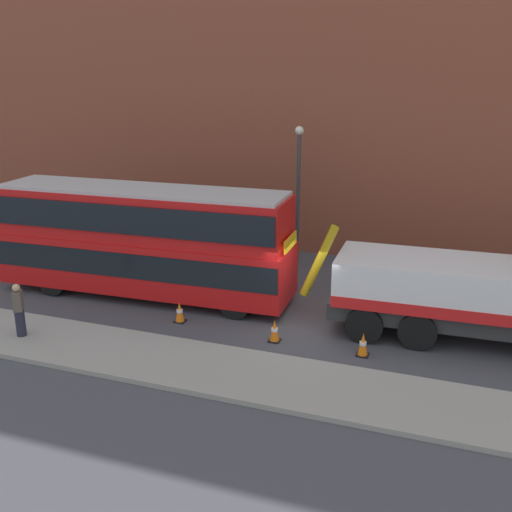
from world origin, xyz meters
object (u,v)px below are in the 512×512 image
(pedestrian_onlooker, at_px, (19,311))
(traffic_cone_midway, at_px, (275,331))
(double_decker_bus, at_px, (143,237))
(street_lamp, at_px, (298,184))
(recovery_tow_truck, at_px, (497,290))
(traffic_cone_near_truck, at_px, (363,345))
(traffic_cone_near_bus, at_px, (180,312))

(pedestrian_onlooker, relative_size, traffic_cone_midway, 2.38)
(double_decker_bus, relative_size, street_lamp, 1.91)
(double_decker_bus, bearing_deg, traffic_cone_midway, -22.82)
(recovery_tow_truck, distance_m, traffic_cone_near_truck, 4.44)
(recovery_tow_truck, bearing_deg, traffic_cone_near_truck, -150.83)
(traffic_cone_near_truck, bearing_deg, recovery_tow_truck, 31.54)
(traffic_cone_near_bus, relative_size, traffic_cone_midway, 1.00)
(street_lamp, bearing_deg, double_decker_bus, -126.74)
(pedestrian_onlooker, distance_m, street_lamp, 12.21)
(pedestrian_onlooker, relative_size, street_lamp, 0.29)
(traffic_cone_midway, bearing_deg, traffic_cone_near_bus, 174.57)
(traffic_cone_near_bus, bearing_deg, double_decker_bus, 141.77)
(traffic_cone_midway, bearing_deg, street_lamp, 101.34)
(recovery_tow_truck, height_order, traffic_cone_midway, recovery_tow_truck)
(traffic_cone_midway, bearing_deg, pedestrian_onlooker, -160.80)
(traffic_cone_near_bus, bearing_deg, traffic_cone_midway, -5.43)
(traffic_cone_near_bus, distance_m, traffic_cone_midway, 3.46)
(traffic_cone_near_truck, bearing_deg, pedestrian_onlooker, -165.92)
(traffic_cone_midway, xyz_separation_m, street_lamp, (-1.56, 7.77, 3.13))
(pedestrian_onlooker, bearing_deg, double_decker_bus, 39.48)
(recovery_tow_truck, distance_m, street_lamp, 9.85)
(pedestrian_onlooker, height_order, traffic_cone_midway, pedestrian_onlooker)
(double_decker_bus, bearing_deg, traffic_cone_near_truck, -16.73)
(traffic_cone_near_truck, bearing_deg, traffic_cone_near_bus, 176.65)
(recovery_tow_truck, relative_size, traffic_cone_near_bus, 14.15)
(recovery_tow_truck, bearing_deg, traffic_cone_midway, -163.54)
(traffic_cone_near_bus, bearing_deg, traffic_cone_near_truck, -3.35)
(recovery_tow_truck, height_order, traffic_cone_near_truck, recovery_tow_truck)
(pedestrian_onlooker, relative_size, traffic_cone_near_bus, 2.38)
(traffic_cone_near_truck, bearing_deg, street_lamp, 118.99)
(pedestrian_onlooker, bearing_deg, traffic_cone_near_bus, 5.44)
(recovery_tow_truck, height_order, double_decker_bus, double_decker_bus)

